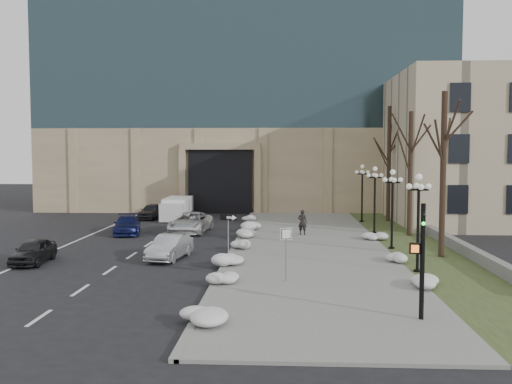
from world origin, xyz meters
TOP-DOWN VIEW (x-y plane):
  - ground at (0.00, 0.00)m, footprint 160.00×160.00m
  - sidewalk at (3.50, 14.00)m, footprint 9.00×40.00m
  - curb at (-1.00, 14.00)m, footprint 0.30×40.00m
  - grass_strip at (10.00, 14.00)m, footprint 4.00×40.00m
  - stone_wall at (12.00, 16.00)m, footprint 0.50×30.00m
  - office_tower at (-2.01, 43.58)m, footprint 40.00×24.70m
  - car_a at (-11.00, 7.60)m, footprint 1.68×3.78m
  - car_b at (-4.16, 9.04)m, footprint 2.02×4.15m
  - car_c at (-9.10, 18.41)m, footprint 2.72×4.68m
  - car_d at (-4.71, 19.18)m, footprint 2.83×5.41m
  - car_e at (-9.47, 27.52)m, footprint 2.08×4.05m
  - pedestrian at (3.23, 17.70)m, footprint 0.72×0.56m
  - box_truck at (-7.24, 27.31)m, footprint 2.11×5.78m
  - one_way_sign at (-0.73, 7.72)m, footprint 0.94×0.49m
  - keep_sign at (2.08, 3.69)m, footprint 0.51×0.21m
  - traffic_signal at (6.60, -1.84)m, footprint 0.69×0.92m
  - snow_clump_a at (-0.63, -2.48)m, footprint 1.10×1.60m
  - snow_clump_b at (-0.64, 3.02)m, footprint 1.10×1.60m
  - snow_clump_c at (-0.80, 7.05)m, footprint 1.10×1.60m
  - snow_clump_d at (-0.44, 12.02)m, footprint 1.10×1.60m
  - snow_clump_e at (-0.83, 16.52)m, footprint 1.10×1.60m
  - snow_clump_f at (-0.41, 20.04)m, footprint 1.10×1.60m
  - snow_clump_g at (-0.77, 25.50)m, footprint 1.10×1.60m
  - snow_clump_h at (7.88, 2.87)m, footprint 1.10×1.60m
  - snow_clump_i at (7.74, 8.40)m, footprint 1.10×1.60m
  - snow_clump_j at (7.83, 15.50)m, footprint 1.10×1.60m
  - lamppost_a at (8.30, 6.00)m, footprint 1.18×1.18m
  - lamppost_b at (8.30, 12.50)m, footprint 1.18×1.18m
  - lamppost_c at (8.30, 19.00)m, footprint 1.18×1.18m
  - lamppost_d at (8.30, 25.50)m, footprint 1.18×1.18m
  - tree_near at (10.50, 10.00)m, footprint 3.20×3.20m
  - tree_mid at (10.50, 18.00)m, footprint 3.20×3.20m
  - tree_far at (10.50, 26.00)m, footprint 3.20×3.20m

SIDE VIEW (x-z plane):
  - ground at x=0.00m, z-range 0.00..0.00m
  - grass_strip at x=10.00m, z-range 0.00..0.10m
  - sidewalk at x=3.50m, z-range 0.00..0.12m
  - curb at x=-1.00m, z-range 0.00..0.14m
  - snow_clump_a at x=-0.63m, z-range 0.12..0.48m
  - snow_clump_b at x=-0.64m, z-range 0.12..0.48m
  - snow_clump_c at x=-0.80m, z-range 0.12..0.48m
  - snow_clump_d at x=-0.44m, z-range 0.12..0.48m
  - snow_clump_e at x=-0.83m, z-range 0.12..0.48m
  - snow_clump_f at x=-0.41m, z-range 0.12..0.48m
  - snow_clump_g at x=-0.77m, z-range 0.12..0.48m
  - snow_clump_h at x=7.88m, z-range 0.12..0.48m
  - snow_clump_i at x=7.74m, z-range 0.12..0.48m
  - snow_clump_j at x=7.83m, z-range 0.12..0.48m
  - stone_wall at x=12.00m, z-range 0.00..0.70m
  - car_a at x=-11.00m, z-range 0.00..1.26m
  - car_c at x=-9.10m, z-range 0.00..1.27m
  - car_b at x=-4.16m, z-range 0.00..1.31m
  - car_e at x=-9.47m, z-range 0.00..1.32m
  - car_d at x=-4.71m, z-range 0.00..1.45m
  - box_truck at x=-7.24m, z-range -0.03..1.80m
  - pedestrian at x=3.23m, z-range 0.12..1.84m
  - keep_sign at x=2.08m, z-range 0.58..3.04m
  - traffic_signal at x=6.60m, z-range -0.01..4.04m
  - one_way_sign at x=-0.73m, z-range 0.84..3.43m
  - lamppost_a at x=8.30m, z-range 0.69..5.45m
  - lamppost_b at x=8.30m, z-range 0.69..5.45m
  - lamppost_c at x=8.30m, z-range 0.69..5.45m
  - lamppost_d at x=8.30m, z-range 0.69..5.45m
  - tree_mid at x=10.50m, z-range 1.25..9.75m
  - tree_near at x=10.50m, z-range 1.33..10.33m
  - tree_far at x=10.50m, z-range 1.40..10.90m
  - office_tower at x=-2.01m, z-range 0.49..36.49m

